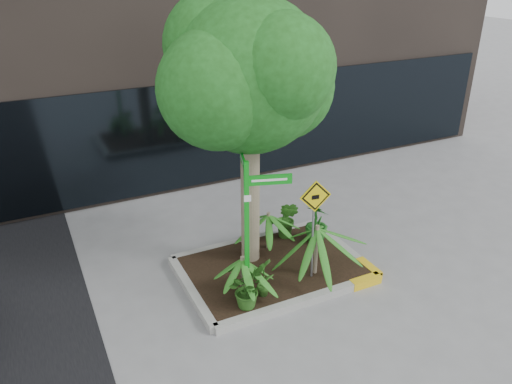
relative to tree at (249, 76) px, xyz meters
name	(u,v)px	position (x,y,z in m)	size (l,w,h in m)	color
ground	(270,283)	(0.05, -0.74, -3.60)	(80.00, 80.00, 0.00)	gray
planter	(275,268)	(0.29, -0.47, -3.49)	(3.35, 2.36, 0.15)	#9E9E99
tree	(249,76)	(0.00, 0.00, 0.00)	(3.28, 2.91, 4.92)	gray
palm_front	(317,229)	(0.83, -0.98, -2.54)	(1.09, 1.09, 1.22)	gray
palm_left	(242,259)	(-0.58, -0.93, -2.79)	(0.79, 0.79, 0.88)	gray
palm_back	(268,215)	(0.46, 0.15, -2.72)	(0.87, 0.87, 0.97)	gray
shrub_a	(246,289)	(-0.68, -1.29, -3.12)	(0.58, 0.58, 0.65)	#235017
shrub_b	(317,223)	(1.45, -0.03, -3.04)	(0.45, 0.45, 0.81)	#1E5F1C
shrub_c	(264,277)	(-0.30, -1.16, -3.09)	(0.37, 0.37, 0.71)	#326C21
shrub_d	(287,219)	(1.00, 0.35, -3.03)	(0.46, 0.46, 0.83)	#2C671D
street_sign_post	(249,218)	(-0.48, -1.01, -2.00)	(0.73, 0.90, 2.58)	#0EA01B
cattle_sign	(314,213)	(0.72, -1.02, -2.19)	(0.57, 0.13, 1.86)	slate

